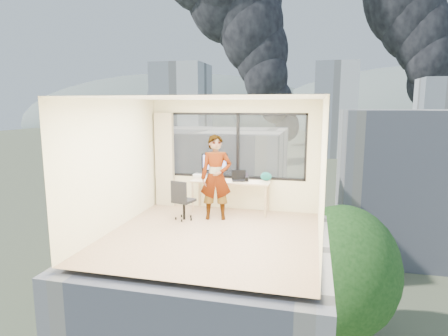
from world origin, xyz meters
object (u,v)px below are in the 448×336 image
(chair, at_px, (184,199))
(game_console, at_px, (201,175))
(laptop, at_px, (239,176))
(handbag, at_px, (266,176))
(monitor, at_px, (215,166))
(person, at_px, (216,177))
(desk, at_px, (231,196))

(chair, relative_size, game_console, 2.77)
(laptop, xyz_separation_m, handbag, (0.60, 0.16, -0.01))
(monitor, relative_size, game_console, 1.88)
(person, bearing_deg, desk, 58.58)
(chair, xyz_separation_m, monitor, (0.44, 0.97, 0.61))
(desk, relative_size, chair, 2.00)
(handbag, bearing_deg, desk, 173.93)
(chair, relative_size, monitor, 1.47)
(desk, bearing_deg, game_console, 163.02)
(person, relative_size, laptop, 5.31)
(person, xyz_separation_m, handbag, (0.99, 0.76, -0.08))
(game_console, distance_m, laptop, 1.04)
(game_console, relative_size, handbag, 1.27)
(monitor, bearing_deg, desk, -33.23)
(desk, relative_size, game_console, 5.54)
(chair, xyz_separation_m, handbag, (1.66, 0.99, 0.40))
(desk, relative_size, handbag, 7.01)
(person, relative_size, game_console, 5.69)
(person, distance_m, monitor, 0.78)
(person, bearing_deg, monitor, 93.87)
(chair, xyz_separation_m, game_console, (0.06, 1.07, 0.34))
(game_console, bearing_deg, handbag, -3.15)
(desk, xyz_separation_m, person, (-0.19, -0.59, 0.55))
(monitor, distance_m, game_console, 0.47)
(game_console, xyz_separation_m, handbag, (1.60, -0.08, 0.06))
(person, bearing_deg, laptop, 42.93)
(laptop, bearing_deg, handbag, -4.15)
(laptop, bearing_deg, chair, -161.43)
(desk, relative_size, monitor, 2.94)
(chair, relative_size, handbag, 3.51)
(monitor, height_order, handbag, monitor)
(chair, bearing_deg, person, 34.86)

